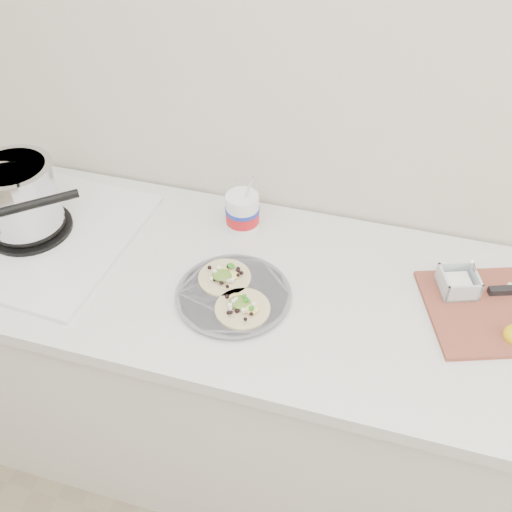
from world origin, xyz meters
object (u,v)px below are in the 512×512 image
(taco_plate, at_px, (233,292))
(cutboard, at_px, (508,304))
(stove, at_px, (24,209))
(tub, at_px, (243,210))

(taco_plate, xyz_separation_m, cutboard, (0.66, 0.15, -0.00))
(taco_plate, height_order, cutboard, cutboard)
(stove, xyz_separation_m, taco_plate, (0.62, -0.08, -0.07))
(tub, bearing_deg, cutboard, -9.23)
(stove, relative_size, tub, 2.76)
(tub, distance_m, cutboard, 0.72)
(tub, xyz_separation_m, cutboard, (0.71, -0.12, -0.05))
(taco_plate, xyz_separation_m, tub, (-0.06, 0.27, 0.05))
(taco_plate, bearing_deg, stove, 173.00)
(stove, relative_size, cutboard, 1.24)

